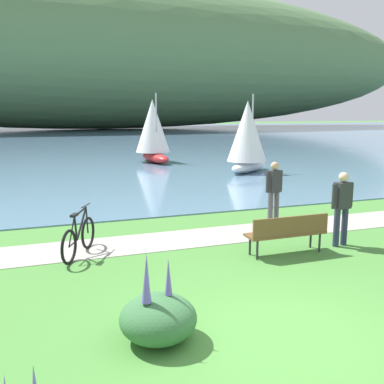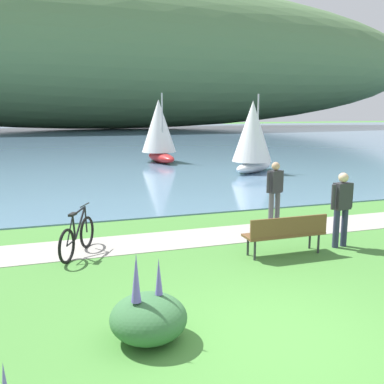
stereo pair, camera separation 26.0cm
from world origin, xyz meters
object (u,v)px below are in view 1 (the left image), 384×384
(park_bench_near_camera, at_px, (288,231))
(sailboat_toward_hillside, at_px, (248,136))
(bicycle_leaning_near_bench, at_px, (79,238))
(sailboat_nearest_to_shore, at_px, (153,130))
(person_at_shoreline, at_px, (274,189))
(person_on_the_grass, at_px, (342,204))

(park_bench_near_camera, distance_m, sailboat_toward_hillside, 12.46)
(bicycle_leaning_near_bench, bearing_deg, sailboat_nearest_to_shore, 69.99)
(person_at_shoreline, bearing_deg, sailboat_toward_hillside, 67.59)
(park_bench_near_camera, height_order, bicycle_leaning_near_bench, bicycle_leaning_near_bench)
(person_at_shoreline, height_order, sailboat_nearest_to_shore, sailboat_nearest_to_shore)
(park_bench_near_camera, distance_m, bicycle_leaning_near_bench, 4.47)
(park_bench_near_camera, relative_size, sailboat_toward_hillside, 0.47)
(bicycle_leaning_near_bench, distance_m, sailboat_toward_hillside, 13.54)
(sailboat_nearest_to_shore, bearing_deg, person_at_shoreline, -91.89)
(park_bench_near_camera, bearing_deg, bicycle_leaning_near_bench, 161.42)
(person_on_the_grass, bearing_deg, park_bench_near_camera, -174.56)
(person_at_shoreline, xyz_separation_m, sailboat_nearest_to_shore, (0.49, 14.86, 0.95))
(park_bench_near_camera, height_order, person_at_shoreline, person_at_shoreline)
(park_bench_near_camera, distance_m, sailboat_nearest_to_shore, 17.40)
(sailboat_nearest_to_shore, bearing_deg, park_bench_near_camera, -95.09)
(person_at_shoreline, xyz_separation_m, person_on_the_grass, (0.44, -2.27, 0.00))
(bicycle_leaning_near_bench, height_order, sailboat_toward_hillside, sailboat_toward_hillside)
(park_bench_near_camera, relative_size, sailboat_nearest_to_shore, 0.45)
(bicycle_leaning_near_bench, bearing_deg, person_at_shoreline, 10.63)
(person_at_shoreline, bearing_deg, sailboat_nearest_to_shore, 88.11)
(person_at_shoreline, xyz_separation_m, sailboat_toward_hillside, (3.72, 9.02, 0.86))
(bicycle_leaning_near_bench, bearing_deg, park_bench_near_camera, -18.58)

